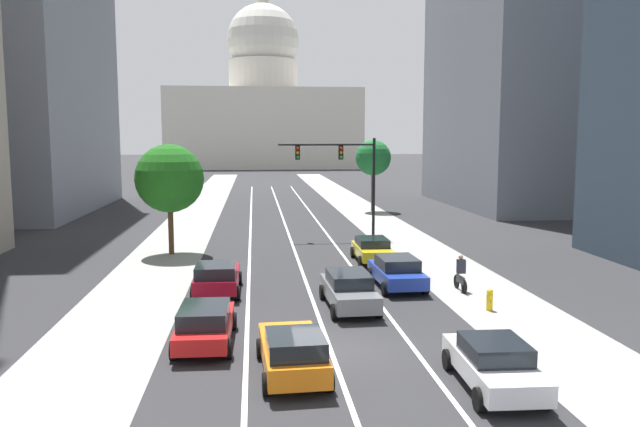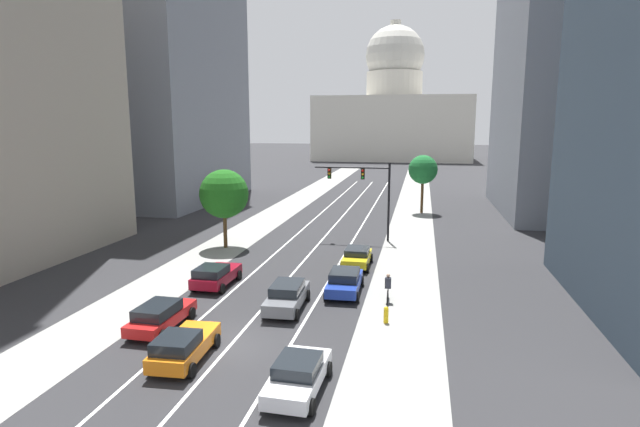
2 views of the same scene
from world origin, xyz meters
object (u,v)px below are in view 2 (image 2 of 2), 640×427
car_crimson (215,275)px  car_blue (345,281)px  fire_hydrant (386,315)px  car_yellow (357,257)px  street_tree_far_right (423,170)px  cyclist (388,288)px  traffic_signal_mast (366,185)px  car_red (160,315)px  street_tree_mid_left (224,194)px  car_gray (287,296)px  car_white (298,375)px  car_orange (183,346)px  capitol_building (393,114)px

car_crimson → car_blue: (8.39, 0.37, -0.00)m
car_crimson → fire_hydrant: bearing=-109.0°
car_yellow → street_tree_far_right: size_ratio=0.60×
car_crimson → cyclist: 11.17m
car_blue → traffic_signal_mast: size_ratio=0.66×
traffic_signal_mast → fire_hydrant: (3.22, -19.15, -4.55)m
car_red → street_tree_far_right: street_tree_far_right is taller
street_tree_mid_left → car_gray: bearing=-55.8°
cyclist → street_tree_far_right: size_ratio=0.25×
car_gray → car_crimson: (-5.60, 3.01, -0.02)m
car_crimson → car_white: bearing=-143.9°
car_orange → car_yellow: (5.58, 16.82, -0.03)m
car_orange → traffic_signal_mast: (5.25, 25.42, 4.25)m
car_red → car_blue: size_ratio=0.98×
car_crimson → fire_hydrant: size_ratio=4.77×
car_yellow → street_tree_far_right: bearing=-10.7°
car_blue → traffic_signal_mast: (-0.34, 14.77, 4.24)m
traffic_signal_mast → street_tree_mid_left: traffic_signal_mast is taller
street_tree_mid_left → car_white: bearing=-61.8°
capitol_building → car_crimson: bearing=-92.0°
car_yellow → car_gray: (-2.80, -9.54, 0.06)m
car_red → cyclist: (11.14, 6.40, 0.10)m
car_orange → car_blue: bearing=-30.4°
street_tree_mid_left → car_crimson: bearing=-71.8°
car_white → car_red: car_red is taller
fire_hydrant → cyclist: cyclist is taller
traffic_signal_mast → capitol_building: bearing=92.0°
capitol_building → car_red: bearing=-91.8°
car_red → fire_hydrant: size_ratio=4.99×
car_red → car_blue: bearing=-47.0°
car_white → car_gray: car_gray is taller
car_orange → car_gray: car_gray is taller
car_red → car_orange: size_ratio=1.02×
capitol_building → fire_hydrant: size_ratio=47.94×
car_yellow → traffic_signal_mast: bearing=2.3°
car_orange → cyclist: (8.33, 9.56, 0.09)m
car_white → cyclist: 11.38m
car_red → fire_hydrant: 11.70m
car_red → traffic_signal_mast: size_ratio=0.65×
car_red → car_gray: car_gray is taller
car_orange → car_gray: bearing=-23.7°
traffic_signal_mast → street_tree_far_right: traffic_signal_mast is taller
fire_hydrant → street_tree_mid_left: 20.70m
car_crimson → traffic_signal_mast: (8.06, 15.14, 4.24)m
car_white → car_gray: bearing=19.5°
traffic_signal_mast → street_tree_far_right: (4.95, 15.50, 0.09)m
car_orange → street_tree_mid_left: size_ratio=0.67×
car_orange → car_white: bearing=-107.6°
capitol_building → traffic_signal_mast: size_ratio=6.22×
capitol_building → car_blue: 123.33m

